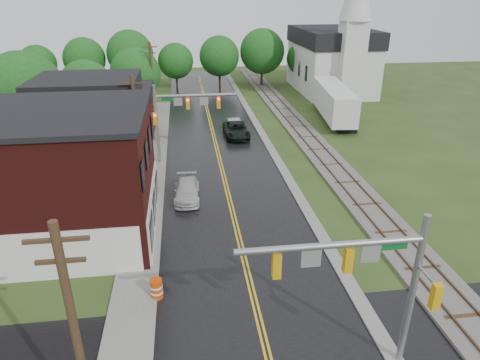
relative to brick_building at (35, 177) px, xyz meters
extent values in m
cube|color=black|center=(12.48, 15.00, -4.15)|extent=(10.00, 90.00, 0.02)
cube|color=gray|center=(17.88, 20.00, -4.15)|extent=(0.80, 70.00, 0.12)
cube|color=gray|center=(6.28, 10.00, -4.15)|extent=(2.40, 50.00, 0.12)
cube|color=#45110E|center=(-0.02, 0.00, -0.15)|extent=(14.00, 10.00, 8.00)
cube|color=silver|center=(7.03, 0.00, -2.65)|extent=(0.10, 9.50, 3.00)
cube|color=black|center=(-0.02, 0.00, 4.00)|extent=(14.30, 10.30, 0.30)
cube|color=tan|center=(1.48, 11.00, -0.95)|extent=(8.00, 7.00, 6.40)
cube|color=#3F0F0C|center=(2.48, 20.00, -1.95)|extent=(7.00, 6.00, 4.40)
cube|color=silver|center=(32.48, 40.00, -0.65)|extent=(10.00, 16.00, 7.00)
cube|color=black|center=(32.48, 40.00, 4.05)|extent=(10.40, 16.40, 2.40)
cube|color=silver|center=(32.48, 32.00, 1.35)|extent=(3.20, 3.20, 11.00)
cube|color=#59544C|center=(22.48, 20.00, -4.05)|extent=(3.20, 80.00, 0.20)
cube|color=#4C3828|center=(21.76, 20.00, -3.91)|extent=(0.10, 80.00, 0.12)
cube|color=#4C3828|center=(23.20, 20.00, -3.91)|extent=(0.10, 80.00, 0.12)
cylinder|color=gray|center=(18.08, -13.00, -0.55)|extent=(0.28, 0.28, 7.20)
cylinder|color=gray|center=(14.48, -13.00, 2.05)|extent=(7.20, 0.26, 0.26)
cube|color=orange|center=(15.20, -13.00, 1.35)|extent=(0.32, 0.30, 1.05)
cube|color=orange|center=(12.47, -13.00, 1.35)|extent=(0.32, 0.30, 1.05)
cube|color=gray|center=(16.07, -13.00, 1.55)|extent=(0.75, 0.06, 0.75)
cube|color=gray|center=(13.76, -13.00, 1.55)|extent=(0.75, 0.06, 0.75)
cube|color=#0C5926|center=(16.79, -13.00, 1.80)|extent=(1.40, 0.04, 0.30)
cylinder|color=gray|center=(6.88, 12.00, -0.55)|extent=(0.28, 0.28, 7.20)
cylinder|color=gray|center=(10.48, 12.00, 2.05)|extent=(7.20, 0.26, 0.26)
cube|color=orange|center=(9.76, 12.00, 1.35)|extent=(0.32, 0.30, 1.05)
cube|color=orange|center=(12.50, 12.00, 1.35)|extent=(0.32, 0.30, 1.05)
cube|color=gray|center=(8.90, 12.00, 1.55)|extent=(0.75, 0.06, 0.75)
cube|color=gray|center=(11.20, 12.00, 1.55)|extent=(0.75, 0.06, 0.75)
cube|color=#0C5926|center=(8.18, 12.00, 1.80)|extent=(1.40, 0.04, 0.30)
sphere|color=#FF0C0C|center=(9.76, 11.82, 1.68)|extent=(0.20, 0.20, 0.20)
cylinder|color=#382616|center=(5.68, -15.00, 0.35)|extent=(0.28, 0.28, 9.00)
cube|color=#382616|center=(5.68, -15.00, 4.25)|extent=(1.80, 0.12, 0.12)
cube|color=#382616|center=(5.68, -15.00, 3.55)|extent=(1.40, 0.12, 0.12)
cylinder|color=#382616|center=(5.68, 7.00, 0.35)|extent=(0.28, 0.28, 9.00)
cube|color=#382616|center=(5.68, 7.00, 4.25)|extent=(1.80, 0.12, 0.12)
cube|color=#382616|center=(5.68, 7.00, 3.55)|extent=(1.40, 0.12, 0.12)
cylinder|color=#382616|center=(5.68, 29.00, 0.35)|extent=(0.28, 0.28, 9.00)
cube|color=#382616|center=(5.68, 29.00, 4.25)|extent=(1.80, 0.12, 0.12)
cube|color=#382616|center=(5.68, 29.00, 3.55)|extent=(1.40, 0.12, 0.12)
cylinder|color=black|center=(-5.52, 17.00, -2.44)|extent=(0.36, 0.36, 3.42)
sphere|color=#144718|center=(-5.52, 17.00, 1.74)|extent=(7.60, 7.60, 7.60)
sphere|color=#144718|center=(-4.92, 16.60, 1.07)|extent=(5.32, 5.32, 5.32)
cylinder|color=black|center=(-1.52, 25.00, -2.80)|extent=(0.36, 0.36, 2.70)
sphere|color=#144718|center=(-1.52, 25.00, 0.50)|extent=(6.00, 6.00, 6.00)
sphere|color=#144718|center=(-0.92, 24.60, -0.03)|extent=(4.20, 4.20, 4.20)
cylinder|color=black|center=(3.48, 31.00, -2.71)|extent=(0.36, 0.36, 2.88)
sphere|color=#144718|center=(3.48, 31.00, 0.81)|extent=(6.40, 6.40, 6.40)
sphere|color=#144718|center=(4.08, 30.60, 0.25)|extent=(4.48, 4.48, 4.48)
imported|color=black|center=(14.92, 18.65, -3.39)|extent=(2.60, 5.49, 1.52)
imported|color=#9E9FA3|center=(14.98, 20.85, -3.49)|extent=(1.49, 4.04, 1.32)
imported|color=silver|center=(9.28, 4.11, -3.48)|extent=(2.02, 4.67, 1.34)
cube|color=black|center=(27.46, 18.59, -3.75)|extent=(2.29, 1.45, 0.80)
cylinder|color=gray|center=(27.46, 26.92, -3.75)|extent=(0.16, 0.16, 0.80)
cube|color=silver|center=(27.46, 23.59, -1.69)|extent=(4.49, 13.57, 3.33)
cylinder|color=#CA3D08|center=(7.48, -7.39, -3.59)|extent=(0.80, 0.80, 1.13)
camera|label=1|loc=(9.41, -25.75, 10.62)|focal=32.00mm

